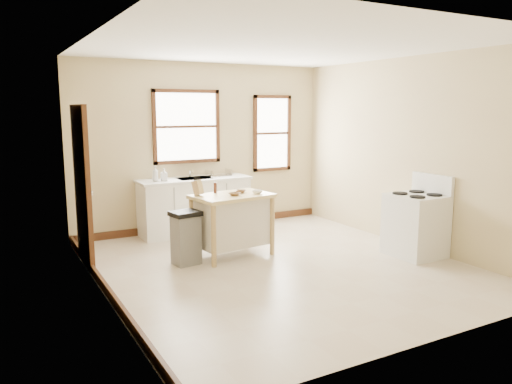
{
  "coord_description": "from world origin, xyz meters",
  "views": [
    {
      "loc": [
        -3.31,
        -5.38,
        2.05
      ],
      "look_at": [
        -0.13,
        0.4,
        0.94
      ],
      "focal_mm": 35.0,
      "sensor_mm": 36.0,
      "label": 1
    }
  ],
  "objects_px": {
    "pepper_grinder": "(215,188)",
    "bowl_b": "(241,191)",
    "gas_stove": "(416,216)",
    "dish_rack": "(219,173)",
    "soap_bottle_b": "(164,175)",
    "trash_bin": "(186,238)",
    "soap_bottle_a": "(155,174)",
    "knife_block": "(198,188)",
    "bowl_c": "(257,192)",
    "kitchen_island": "(232,225)",
    "bowl_a": "(235,194)"
  },
  "relations": [
    {
      "from": "pepper_grinder",
      "to": "bowl_b",
      "type": "height_order",
      "value": "pepper_grinder"
    },
    {
      "from": "gas_stove",
      "to": "dish_rack",
      "type": "bearing_deg",
      "value": 123.17
    },
    {
      "from": "soap_bottle_b",
      "to": "trash_bin",
      "type": "height_order",
      "value": "soap_bottle_b"
    },
    {
      "from": "soap_bottle_a",
      "to": "trash_bin",
      "type": "distance_m",
      "value": 1.62
    },
    {
      "from": "dish_rack",
      "to": "knife_block",
      "type": "relative_size",
      "value": 1.98
    },
    {
      "from": "dish_rack",
      "to": "bowl_c",
      "type": "xyz_separation_m",
      "value": [
        -0.14,
        -1.59,
        -0.07
      ]
    },
    {
      "from": "bowl_b",
      "to": "kitchen_island",
      "type": "bearing_deg",
      "value": -156.69
    },
    {
      "from": "kitchen_island",
      "to": "gas_stove",
      "type": "xyz_separation_m",
      "value": [
        2.25,
        -1.23,
        0.13
      ]
    },
    {
      "from": "soap_bottle_b",
      "to": "bowl_b",
      "type": "xyz_separation_m",
      "value": [
        0.67,
        -1.33,
        -0.13
      ]
    },
    {
      "from": "bowl_c",
      "to": "trash_bin",
      "type": "distance_m",
      "value": 1.18
    },
    {
      "from": "soap_bottle_b",
      "to": "bowl_c",
      "type": "relative_size",
      "value": 1.33
    },
    {
      "from": "knife_block",
      "to": "pepper_grinder",
      "type": "distance_m",
      "value": 0.3
    },
    {
      "from": "soap_bottle_b",
      "to": "knife_block",
      "type": "bearing_deg",
      "value": -83.71
    },
    {
      "from": "knife_block",
      "to": "trash_bin",
      "type": "distance_m",
      "value": 0.7
    },
    {
      "from": "pepper_grinder",
      "to": "knife_block",
      "type": "bearing_deg",
      "value": -166.72
    },
    {
      "from": "dish_rack",
      "to": "bowl_a",
      "type": "bearing_deg",
      "value": -129.43
    },
    {
      "from": "pepper_grinder",
      "to": "soap_bottle_a",
      "type": "bearing_deg",
      "value": 112.06
    },
    {
      "from": "kitchen_island",
      "to": "bowl_c",
      "type": "xyz_separation_m",
      "value": [
        0.34,
        -0.11,
        0.46
      ]
    },
    {
      "from": "kitchen_island",
      "to": "trash_bin",
      "type": "distance_m",
      "value": 0.72
    },
    {
      "from": "bowl_c",
      "to": "trash_bin",
      "type": "bearing_deg",
      "value": 177.03
    },
    {
      "from": "bowl_b",
      "to": "gas_stove",
      "type": "height_order",
      "value": "gas_stove"
    },
    {
      "from": "trash_bin",
      "to": "gas_stove",
      "type": "relative_size",
      "value": 0.63
    },
    {
      "from": "soap_bottle_a",
      "to": "trash_bin",
      "type": "bearing_deg",
      "value": -113.57
    },
    {
      "from": "dish_rack",
      "to": "gas_stove",
      "type": "bearing_deg",
      "value": -79.29
    },
    {
      "from": "knife_block",
      "to": "bowl_b",
      "type": "height_order",
      "value": "knife_block"
    },
    {
      "from": "bowl_a",
      "to": "dish_rack",
      "type": "bearing_deg",
      "value": 73.02
    },
    {
      "from": "dish_rack",
      "to": "bowl_b",
      "type": "distance_m",
      "value": 1.44
    },
    {
      "from": "soap_bottle_b",
      "to": "kitchen_island",
      "type": "height_order",
      "value": "soap_bottle_b"
    },
    {
      "from": "bowl_a",
      "to": "bowl_c",
      "type": "xyz_separation_m",
      "value": [
        0.35,
        -0.01,
        0.0
      ]
    },
    {
      "from": "knife_block",
      "to": "bowl_c",
      "type": "distance_m",
      "value": 0.83
    },
    {
      "from": "soap_bottle_a",
      "to": "knife_block",
      "type": "distance_m",
      "value": 1.28
    },
    {
      "from": "knife_block",
      "to": "soap_bottle_a",
      "type": "bearing_deg",
      "value": 69.81
    },
    {
      "from": "pepper_grinder",
      "to": "bowl_a",
      "type": "xyz_separation_m",
      "value": [
        0.15,
        -0.31,
        -0.06
      ]
    },
    {
      "from": "kitchen_island",
      "to": "knife_block",
      "type": "bearing_deg",
      "value": 153.87
    },
    {
      "from": "soap_bottle_a",
      "to": "soap_bottle_b",
      "type": "xyz_separation_m",
      "value": [
        0.14,
        -0.01,
        -0.02
      ]
    },
    {
      "from": "dish_rack",
      "to": "kitchen_island",
      "type": "relative_size",
      "value": 0.37
    },
    {
      "from": "bowl_a",
      "to": "gas_stove",
      "type": "relative_size",
      "value": 0.14
    },
    {
      "from": "knife_block",
      "to": "bowl_b",
      "type": "xyz_separation_m",
      "value": [
        0.62,
        -0.07,
        -0.08
      ]
    },
    {
      "from": "bowl_a",
      "to": "soap_bottle_b",
      "type": "bearing_deg",
      "value": 108.34
    },
    {
      "from": "soap_bottle_a",
      "to": "pepper_grinder",
      "type": "bearing_deg",
      "value": -88.79
    },
    {
      "from": "soap_bottle_a",
      "to": "gas_stove",
      "type": "xyz_separation_m",
      "value": [
        2.89,
        -2.65,
        -0.47
      ]
    },
    {
      "from": "soap_bottle_b",
      "to": "gas_stove",
      "type": "height_order",
      "value": "gas_stove"
    },
    {
      "from": "soap_bottle_b",
      "to": "pepper_grinder",
      "type": "height_order",
      "value": "soap_bottle_b"
    },
    {
      "from": "dish_rack",
      "to": "bowl_c",
      "type": "distance_m",
      "value": 1.6
    },
    {
      "from": "bowl_a",
      "to": "trash_bin",
      "type": "height_order",
      "value": "bowl_a"
    },
    {
      "from": "knife_block",
      "to": "pepper_grinder",
      "type": "xyz_separation_m",
      "value": [
        0.29,
        0.07,
        -0.03
      ]
    },
    {
      "from": "kitchen_island",
      "to": "gas_stove",
      "type": "bearing_deg",
      "value": -36.42
    },
    {
      "from": "dish_rack",
      "to": "bowl_b",
      "type": "bearing_deg",
      "value": -124.6
    },
    {
      "from": "soap_bottle_b",
      "to": "bowl_a",
      "type": "bearing_deg",
      "value": -67.96
    },
    {
      "from": "kitchen_island",
      "to": "bowl_b",
      "type": "bearing_deg",
      "value": 15.66
    }
  ]
}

